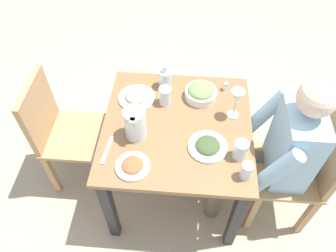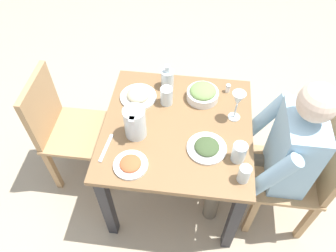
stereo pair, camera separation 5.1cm
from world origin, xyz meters
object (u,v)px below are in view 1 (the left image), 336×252
(plate_dolmas, at_px, (208,146))
(water_glass_far_left, at_px, (165,96))
(plate_rice_curry, at_px, (133,166))
(oil_carafe, at_px, (165,79))
(diner_near, at_px, (273,151))
(water_pitcher, at_px, (135,123))
(dining_table, at_px, (177,138))
(salt_shaker, at_px, (226,86))
(salad_bowl, at_px, (201,92))
(water_glass_far_right, at_px, (247,171))
(plate_beans, at_px, (136,96))
(chair_far, at_px, (61,130))
(chair_near, at_px, (302,168))
(water_glass_center, at_px, (240,150))
(wine_glass, at_px, (237,98))

(plate_dolmas, height_order, water_glass_far_left, water_glass_far_left)
(plate_rice_curry, bearing_deg, oil_carafe, -10.56)
(diner_near, height_order, oil_carafe, diner_near)
(plate_rice_curry, bearing_deg, water_pitcher, 2.94)
(dining_table, relative_size, oil_carafe, 5.18)
(oil_carafe, distance_m, salt_shaker, 0.38)
(salad_bowl, bearing_deg, water_glass_far_right, -156.67)
(dining_table, xyz_separation_m, water_pitcher, (-0.08, 0.22, 0.22))
(plate_beans, bearing_deg, chair_far, 103.62)
(diner_near, bearing_deg, salad_bowl, 51.95)
(salad_bowl, bearing_deg, water_pitcher, 132.45)
(chair_near, relative_size, salt_shaker, 16.28)
(chair_near, bearing_deg, water_pitcher, 89.55)
(chair_near, bearing_deg, water_glass_far_right, 118.85)
(oil_carafe, bearing_deg, chair_far, 110.33)
(water_glass_center, bearing_deg, chair_near, -77.41)
(diner_near, height_order, water_pitcher, diner_near)
(oil_carafe, relative_size, salt_shaker, 3.05)
(chair_near, relative_size, water_glass_far_left, 7.66)
(dining_table, distance_m, wine_glass, 0.43)
(chair_near, bearing_deg, plate_dolmas, 94.95)
(chair_near, distance_m, chair_far, 1.51)
(oil_carafe, bearing_deg, plate_rice_curry, 169.44)
(plate_beans, bearing_deg, water_glass_far_right, -128.70)
(chair_far, relative_size, salad_bowl, 4.56)
(water_glass_center, relative_size, salt_shaker, 2.09)
(water_glass_center, height_order, wine_glass, wine_glass)
(chair_near, xyz_separation_m, plate_beans, (0.29, 1.01, 0.23))
(chair_near, height_order, chair_far, same)
(water_pitcher, xyz_separation_m, plate_rice_curry, (-0.21, -0.01, -0.08))
(plate_beans, xyz_separation_m, water_glass_far_left, (-0.02, -0.18, 0.04))
(water_pitcher, xyz_separation_m, water_glass_far_left, (0.26, -0.14, -0.04))
(water_pitcher, bearing_deg, plate_dolmas, -98.30)
(chair_near, bearing_deg, wine_glass, 65.55)
(wine_glass, distance_m, oil_carafe, 0.48)
(plate_rice_curry, height_order, water_glass_center, water_glass_center)
(water_glass_far_right, distance_m, wine_glass, 0.42)
(chair_far, height_order, wine_glass, wine_glass)
(dining_table, bearing_deg, water_pitcher, 110.83)
(diner_near, distance_m, water_glass_far_right, 0.31)
(water_glass_far_left, height_order, wine_glass, wine_glass)
(plate_dolmas, bearing_deg, salt_shaker, -13.18)
(diner_near, distance_m, plate_rice_curry, 0.79)
(water_pitcher, height_order, wine_glass, wine_glass)
(water_glass_center, bearing_deg, plate_beans, 57.80)
(water_glass_far_right, bearing_deg, plate_dolmas, 48.87)
(salad_bowl, height_order, water_glass_far_right, water_glass_far_right)
(salad_bowl, xyz_separation_m, oil_carafe, (0.08, 0.23, 0.01))
(dining_table, bearing_deg, chair_near, -96.99)
(oil_carafe, bearing_deg, plate_beans, 126.96)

